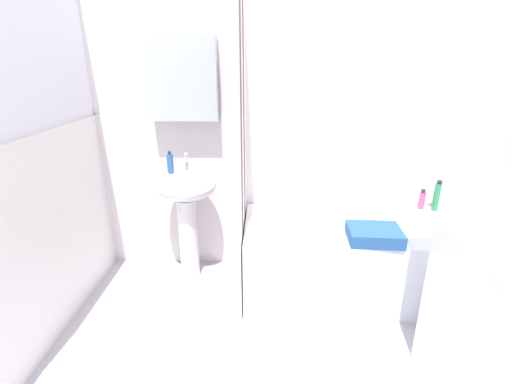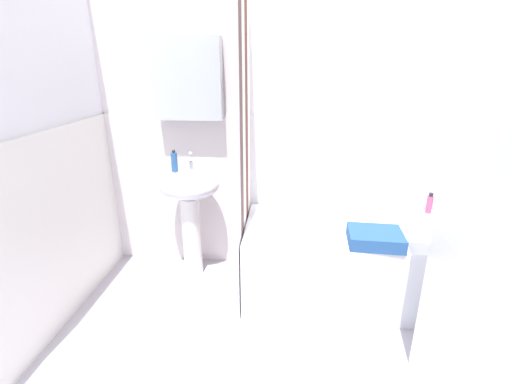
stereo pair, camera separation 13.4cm
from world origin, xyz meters
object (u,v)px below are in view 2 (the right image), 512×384
Objects in this scene: soap_dispenser at (174,162)px; shampoo_bottle at (446,200)px; body_wash_bottle at (430,204)px; towel_folded at (375,238)px; sink at (190,201)px; bathtub at (355,261)px.

soap_dispenser is 0.69× the size of shampoo_bottle.
body_wash_bottle reaches higher than towel_folded.
sink is 1.85m from shampoo_bottle.
bathtub is (1.29, -0.18, -0.64)m from soap_dispenser.
shampoo_bottle is at bearing 39.94° from towel_folded.
towel_folded is (-0.60, -0.50, -0.07)m from shampoo_bottle.
towel_folded is (1.34, -0.42, -0.33)m from soap_dispenser.
towel_folded is (0.06, -0.24, 0.30)m from bathtub.
sink is 1.31m from towel_folded.
bathtub is 0.80m from shampoo_bottle.
shampoo_bottle is at bearing -12.97° from body_wash_bottle.
sink is 5.39× the size of body_wash_bottle.
body_wash_bottle is 0.48× the size of towel_folded.
sink is 3.59× the size of shampoo_bottle.
towel_folded is at bearing -17.24° from soap_dispenser.
bathtub is 6.58× the size of shampoo_bottle.
bathtub is at bearing -152.41° from body_wash_bottle.
sink reaches higher than shampoo_bottle.
towel_folded is at bearing -140.06° from shampoo_bottle.
soap_dispenser is 1.87m from body_wash_bottle.
body_wash_bottle is at bearing 3.89° from sink.
bathtub is at bearing -7.93° from soap_dispenser.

